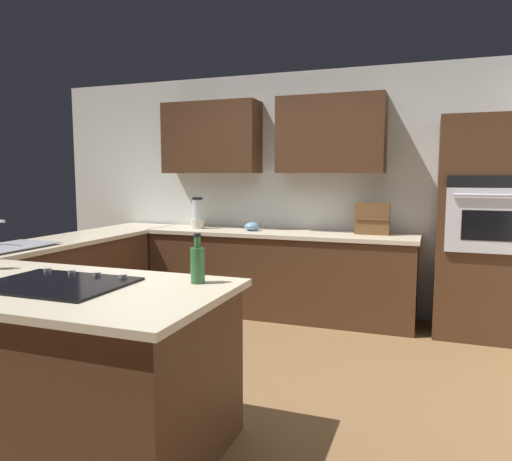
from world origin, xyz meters
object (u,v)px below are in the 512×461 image
at_px(wall_oven, 483,228).
at_px(blender, 198,215).
at_px(sink_unit, 8,246).
at_px(second_bottle, 198,263).
at_px(cooktop, 56,283).
at_px(mixing_bowl, 252,226).
at_px(spice_rack, 372,219).

xyz_separation_m(wall_oven, blender, (2.90, 0.01, 0.04)).
distance_m(sink_unit, second_bottle, 2.12).
bearing_deg(blender, cooktop, 101.21).
relative_size(wall_oven, mixing_bowl, 12.19).
bearing_deg(blender, spice_rack, -177.30).
bearing_deg(spice_rack, blender, 2.70).
relative_size(sink_unit, mixing_bowl, 4.23).
height_order(cooktop, second_bottle, second_bottle).
xyz_separation_m(blender, spice_rack, (-1.90, -0.09, 0.01)).
bearing_deg(cooktop, wall_oven, -130.13).
xyz_separation_m(wall_oven, second_bottle, (1.65, 2.48, -0.00)).
bearing_deg(blender, sink_unit, 67.34).
bearing_deg(wall_oven, spice_rack, -4.81).
height_order(cooktop, blender, blender).
relative_size(blender, spice_rack, 1.03).
bearing_deg(blender, mixing_bowl, 180.00).
bearing_deg(wall_oven, mixing_bowl, 0.13).
bearing_deg(spice_rack, cooktop, 64.83).
bearing_deg(cooktop, second_bottle, -156.69).
height_order(spice_rack, second_bottle, spice_rack).
xyz_separation_m(cooktop, blender, (0.55, -2.78, 0.14)).
xyz_separation_m(cooktop, second_bottle, (-0.70, -0.30, 0.10)).
relative_size(wall_oven, cooktop, 2.66).
distance_m(wall_oven, mixing_bowl, 2.25).
height_order(cooktop, mixing_bowl, mixing_bowl).
xyz_separation_m(sink_unit, mixing_bowl, (-1.43, -1.87, 0.03)).
bearing_deg(mixing_bowl, cooktop, 87.96).
bearing_deg(second_bottle, wall_oven, -123.54).
distance_m(sink_unit, blender, 2.03).
distance_m(wall_oven, second_bottle, 2.98).
bearing_deg(wall_oven, second_bottle, 56.46).
height_order(sink_unit, second_bottle, second_bottle).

